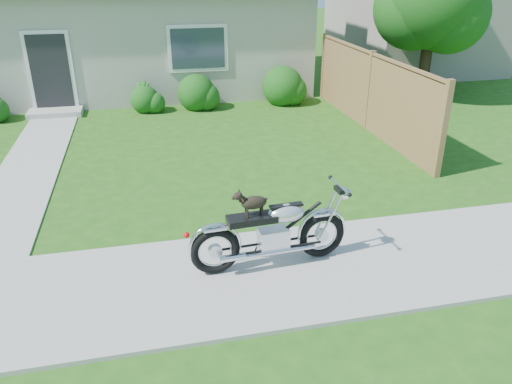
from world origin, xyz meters
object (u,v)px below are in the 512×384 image
fence (369,91)px  tree_far (440,4)px  potted_plant_right (143,97)px  motorcycle_with_dog (273,231)px  tree_near (438,1)px  house (108,19)px

fence → tree_far: tree_far is taller
fence → potted_plant_right: bearing=152.7°
tree_far → motorcycle_with_dog: 12.14m
tree_near → potted_plant_right: 8.53m
tree_near → tree_far: 2.00m
tree_far → potted_plant_right: (-9.22, -0.78, -2.23)m
tree_near → motorcycle_with_dog: 10.25m
potted_plant_right → motorcycle_with_dog: 8.53m
potted_plant_right → motorcycle_with_dog: bearing=-79.6°
tree_near → motorcycle_with_dog: bearing=-131.3°
potted_plant_right → tree_near: bearing=-6.2°
house → potted_plant_right: (0.87, -3.44, -1.74)m
potted_plant_right → motorcycle_with_dog: motorcycle_with_dog is taller
tree_near → motorcycle_with_dog: (-6.59, -7.51, -2.29)m
house → motorcycle_with_dog: (2.42, -11.84, -1.61)m
potted_plant_right → tree_far: bearing=4.8°
tree_far → potted_plant_right: 9.52m
fence → house: bearing=135.3°
house → tree_far: (10.10, -2.66, 0.48)m
tree_far → motorcycle_with_dog: (-7.68, -9.17, -2.09)m
tree_far → motorcycle_with_dog: size_ratio=1.85×
tree_near → tree_far: bearing=56.8°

